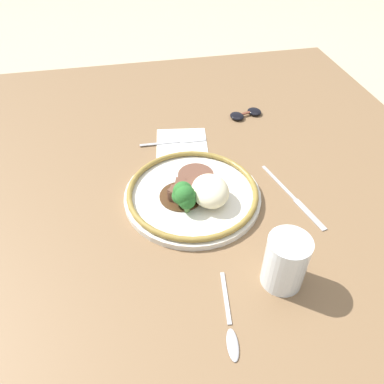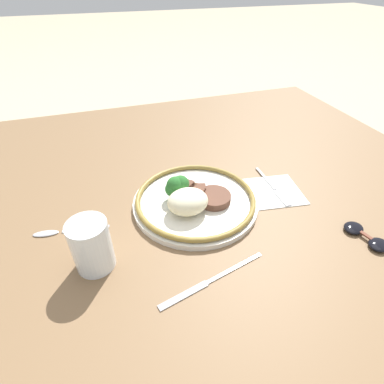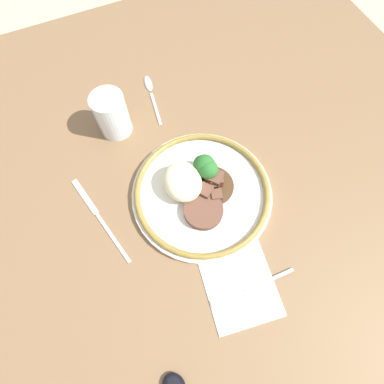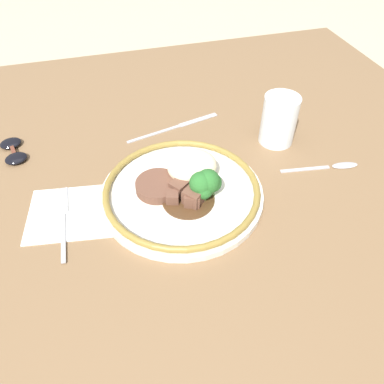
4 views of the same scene
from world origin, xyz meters
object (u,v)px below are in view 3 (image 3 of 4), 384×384
(juice_glass, at_px, (113,116))
(spoon, at_px, (150,90))
(plate, at_px, (200,190))
(fork, at_px, (245,291))
(knife, at_px, (98,216))

(juice_glass, bearing_deg, spoon, -55.74)
(plate, distance_m, juice_glass, 0.25)
(plate, xyz_separation_m, fork, (-0.21, 0.01, -0.02))
(juice_glass, bearing_deg, plate, -154.92)
(fork, xyz_separation_m, knife, (0.25, 0.20, -0.00))
(plate, height_order, fork, plate)
(juice_glass, height_order, knife, juice_glass)
(plate, distance_m, fork, 0.21)
(juice_glass, distance_m, fork, 0.45)
(knife, relative_size, spoon, 1.38)
(juice_glass, distance_m, spoon, 0.14)
(plate, xyz_separation_m, spoon, (0.30, -0.00, -0.02))
(fork, bearing_deg, knife, -49.30)
(plate, height_order, knife, plate)
(fork, distance_m, spoon, 0.52)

